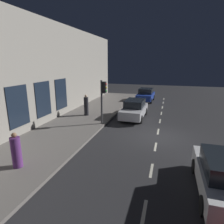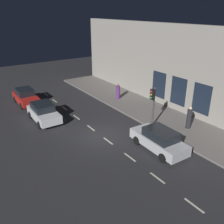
% 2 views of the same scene
% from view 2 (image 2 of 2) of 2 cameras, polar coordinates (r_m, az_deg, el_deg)
% --- Properties ---
extents(ground_plane, '(60.00, 60.00, 0.00)m').
position_cam_2_polar(ground_plane, '(18.94, -2.58, -5.58)').
color(ground_plane, '#28282B').
extents(sidewalk, '(4.50, 32.00, 0.15)m').
position_cam_2_polar(sidewalk, '(22.46, 11.06, -0.99)').
color(sidewalk, slate).
rests_on(sidewalk, ground).
extents(building_facade, '(0.65, 32.00, 7.90)m').
position_cam_2_polar(building_facade, '(23.08, 16.36, 9.32)').
color(building_facade, gray).
rests_on(building_facade, ground).
extents(lane_centre_line, '(0.12, 27.20, 0.01)m').
position_cam_2_polar(lane_centre_line, '(18.20, -0.90, -6.82)').
color(lane_centre_line, beige).
rests_on(lane_centre_line, ground).
extents(traffic_light, '(0.49, 0.32, 3.31)m').
position_cam_2_polar(traffic_light, '(19.43, 9.58, 2.66)').
color(traffic_light, '#424244').
rests_on(traffic_light, sidewalk).
extents(parked_car_0, '(1.93, 4.34, 1.58)m').
position_cam_2_polar(parked_car_0, '(17.08, 11.00, -6.40)').
color(parked_car_0, '#B7B7BC').
rests_on(parked_car_0, ground).
extents(parked_car_1, '(1.90, 4.01, 1.58)m').
position_cam_2_polar(parked_car_1, '(21.89, -15.78, -0.07)').
color(parked_car_1, silver).
rests_on(parked_car_1, ground).
extents(parked_car_3, '(1.85, 3.90, 1.58)m').
position_cam_2_polar(parked_car_3, '(26.45, -19.63, 3.44)').
color(parked_car_3, red).
rests_on(parked_car_3, ground).
extents(pedestrian_0, '(0.51, 0.51, 1.63)m').
position_cam_2_polar(pedestrian_0, '(26.02, 1.42, 4.73)').
color(pedestrian_0, '#5B2D70').
rests_on(pedestrian_0, sidewalk).
extents(pedestrian_1, '(0.51, 0.51, 1.86)m').
position_cam_2_polar(pedestrian_1, '(20.36, 17.65, -1.41)').
color(pedestrian_1, '#232328').
rests_on(pedestrian_1, sidewalk).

